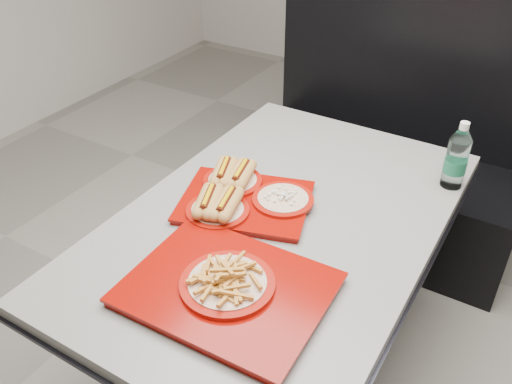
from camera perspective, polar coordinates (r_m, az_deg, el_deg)
The scene contains 6 objects.
ground at distance 2.22m, azimuth 2.08°, elevation -18.28°, with size 6.00×6.00×0.00m, color gray.
diner_table at distance 1.79m, azimuth 2.47°, elevation -6.86°, with size 0.92×1.42×0.75m.
booth_bench at distance 2.73m, azimuth 13.63°, elevation 3.45°, with size 1.30×0.57×1.35m.
tray_near at distance 1.72m, azimuth -1.67°, elevation -0.40°, with size 0.48×0.42×0.09m.
tray_far at distance 1.42m, azimuth -3.02°, elevation -9.80°, with size 0.52×0.41×0.10m.
water_bottle at distance 1.89m, azimuth 20.36°, elevation 3.28°, with size 0.07×0.07×0.24m.
Camera 1 is at (0.63, -1.19, 1.77)m, focal length 38.00 mm.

